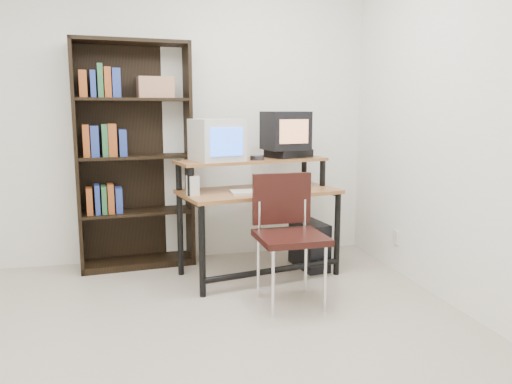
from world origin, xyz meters
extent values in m
cube|color=beige|center=(0.00, 0.00, -0.01)|extent=(4.00, 4.00, 0.01)
cube|color=white|center=(0.00, 2.00, 1.30)|extent=(4.00, 0.01, 2.60)
cube|color=white|center=(0.00, -2.00, 1.30)|extent=(4.00, 0.01, 2.60)
cube|color=white|center=(2.00, 0.00, 1.30)|extent=(0.01, 4.00, 2.60)
cube|color=#986031|center=(0.81, 1.33, 0.72)|extent=(1.39, 0.89, 0.03)
cube|color=#986031|center=(0.78, 1.45, 0.97)|extent=(1.34, 0.64, 0.02)
cylinder|color=black|center=(0.27, 0.93, 0.36)|extent=(0.05, 0.05, 0.72)
cylinder|color=black|center=(1.45, 1.17, 0.36)|extent=(0.05, 0.05, 0.72)
cylinder|color=black|center=(0.16, 1.48, 0.49)|extent=(0.05, 0.05, 0.98)
cylinder|color=black|center=(1.34, 1.72, 0.49)|extent=(0.05, 0.05, 0.98)
cylinder|color=black|center=(0.86, 1.05, 0.12)|extent=(1.19, 0.29, 0.05)
cube|color=beige|center=(0.47, 1.40, 1.15)|extent=(0.45, 0.45, 0.35)
cube|color=blue|center=(0.52, 1.22, 1.15)|extent=(0.27, 0.08, 0.22)
cube|color=black|center=(1.13, 1.55, 1.01)|extent=(0.44, 0.39, 0.08)
cube|color=black|center=(1.09, 1.52, 1.22)|extent=(0.39, 0.38, 0.33)
cube|color=tan|center=(1.11, 1.35, 1.22)|extent=(0.26, 0.05, 0.20)
cylinder|color=#26262B|center=(0.80, 1.37, 0.99)|extent=(0.16, 0.16, 0.05)
cube|color=beige|center=(0.78, 1.18, 0.74)|extent=(0.47, 0.22, 0.03)
cube|color=black|center=(1.15, 1.27, 0.72)|extent=(0.26, 0.23, 0.01)
cube|color=white|center=(1.13, 1.28, 0.74)|extent=(0.10, 0.06, 0.03)
cube|color=beige|center=(0.24, 1.19, 0.80)|extent=(0.10, 0.10, 0.17)
cube|color=black|center=(1.29, 1.42, 0.21)|extent=(0.26, 0.47, 0.42)
cube|color=black|center=(0.87, 0.63, 0.50)|extent=(0.48, 0.48, 0.04)
cube|color=black|center=(0.86, 0.84, 0.75)|extent=(0.45, 0.05, 0.38)
cylinder|color=silver|center=(0.69, 0.43, 0.24)|extent=(0.02, 0.02, 0.48)
cylinder|color=silver|center=(1.06, 0.44, 0.24)|extent=(0.02, 0.02, 0.48)
cylinder|color=silver|center=(0.67, 0.81, 0.24)|extent=(0.02, 0.02, 0.48)
cylinder|color=silver|center=(1.05, 0.82, 0.24)|extent=(0.02, 0.02, 0.48)
cube|color=black|center=(-0.67, 1.78, 0.99)|extent=(0.06, 0.33, 1.98)
cube|color=black|center=(0.28, 1.88, 0.99)|extent=(0.06, 0.33, 1.98)
cube|color=black|center=(-0.21, 1.98, 0.99)|extent=(0.99, 0.11, 1.98)
cube|color=black|center=(-0.19, 1.83, 1.96)|extent=(1.02, 0.42, 0.03)
cube|color=black|center=(-0.19, 1.83, 0.03)|extent=(1.02, 0.42, 0.06)
cube|color=black|center=(-0.19, 1.83, 0.49)|extent=(0.95, 0.40, 0.03)
cube|color=black|center=(-0.19, 1.83, 0.99)|extent=(0.95, 0.40, 0.03)
cube|color=black|center=(-0.19, 1.83, 1.48)|extent=(0.95, 0.40, 0.02)
cube|color=#9B6C4F|center=(0.00, 1.85, 1.59)|extent=(0.32, 0.27, 0.18)
cube|color=beige|center=(1.99, 1.15, 0.30)|extent=(0.02, 0.08, 0.12)
camera|label=1|loc=(-0.17, -2.66, 1.40)|focal=35.00mm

